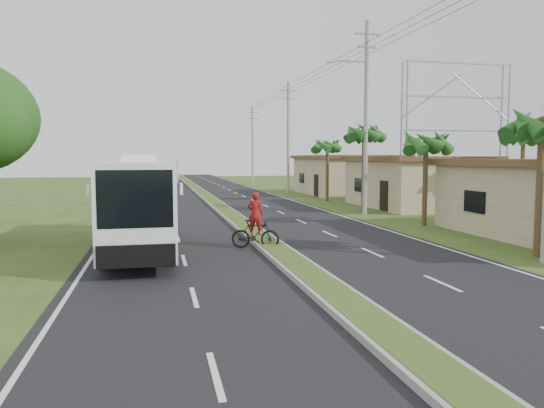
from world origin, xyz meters
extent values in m
plane|color=#334A1B|center=(0.00, 0.00, 0.00)|extent=(180.00, 180.00, 0.00)
cube|color=black|center=(0.00, 20.00, 0.01)|extent=(14.00, 160.00, 0.02)
cube|color=gray|center=(0.00, 20.00, 0.10)|extent=(1.20, 160.00, 0.17)
cube|color=#334A1B|center=(0.00, 20.00, 0.18)|extent=(0.95, 160.00, 0.02)
cube|color=silver|center=(-6.70, 20.00, 0.00)|extent=(0.12, 160.00, 0.01)
cube|color=silver|center=(6.70, 20.00, 0.00)|extent=(0.12, 160.00, 0.01)
cube|color=tan|center=(14.00, 22.00, 1.68)|extent=(7.00, 10.00, 3.35)
cube|color=brown|center=(14.00, 22.00, 3.51)|extent=(7.60, 10.60, 0.32)
cube|color=tan|center=(14.00, 36.00, 1.75)|extent=(8.00, 11.00, 3.50)
cube|color=brown|center=(14.00, 36.00, 3.66)|extent=(8.60, 11.60, 0.32)
cylinder|color=#473321|center=(9.00, 3.00, 2.50)|extent=(0.26, 0.26, 5.00)
cylinder|color=#473321|center=(9.40, 12.00, 2.30)|extent=(0.26, 0.26, 4.60)
cylinder|color=#473321|center=(8.80, 19.00, 2.70)|extent=(0.26, 0.26, 5.40)
cylinder|color=#473321|center=(9.30, 28.00, 2.40)|extent=(0.26, 0.26, 4.80)
cylinder|color=#473321|center=(17.50, 15.00, 2.60)|extent=(0.26, 0.26, 5.20)
cylinder|color=gray|center=(8.50, 18.00, 6.00)|extent=(0.28, 0.28, 12.00)
cube|color=gray|center=(8.50, 18.00, 11.20)|extent=(1.60, 0.12, 0.12)
cube|color=gray|center=(8.50, 18.00, 10.40)|extent=(1.20, 0.10, 0.10)
cube|color=gray|center=(7.30, 18.00, 9.50)|extent=(2.40, 0.10, 0.10)
cylinder|color=gray|center=(8.50, 38.00, 5.50)|extent=(0.28, 0.28, 11.00)
cube|color=gray|center=(8.50, 38.00, 10.20)|extent=(1.60, 0.12, 0.12)
cube|color=gray|center=(8.50, 38.00, 9.40)|extent=(1.20, 0.10, 0.10)
cylinder|color=gray|center=(8.50, 58.00, 5.25)|extent=(0.28, 0.28, 10.50)
cube|color=gray|center=(8.50, 58.00, 9.70)|extent=(1.60, 0.12, 0.12)
cube|color=gray|center=(8.50, 58.00, 8.90)|extent=(1.20, 0.10, 0.10)
cylinder|color=gray|center=(17.00, 29.50, 6.00)|extent=(0.18, 0.18, 12.00)
cylinder|color=gray|center=(27.00, 29.50, 6.00)|extent=(0.18, 0.18, 12.00)
cylinder|color=gray|center=(17.00, 30.50, 6.00)|extent=(0.18, 0.18, 12.00)
cylinder|color=gray|center=(27.00, 30.50, 6.00)|extent=(0.18, 0.18, 12.00)
cube|color=gray|center=(22.00, 30.00, 6.00)|extent=(10.00, 0.14, 0.14)
cube|color=gray|center=(22.00, 30.00, 9.00)|extent=(10.00, 0.14, 0.14)
cube|color=gray|center=(22.00, 30.00, 12.00)|extent=(10.00, 0.14, 0.14)
cube|color=white|center=(-5.05, 7.82, 1.92)|extent=(2.48, 11.41, 2.99)
cube|color=black|center=(-5.05, 8.39, 2.58)|extent=(2.51, 9.13, 1.20)
cube|color=black|center=(-4.99, 2.19, 2.40)|extent=(2.14, 0.16, 1.67)
cube|color=#B2150E|center=(-5.04, 6.68, 1.32)|extent=(2.47, 4.96, 0.52)
cube|color=yellow|center=(-5.05, 8.11, 1.08)|extent=(2.45, 2.87, 0.24)
cube|color=white|center=(-5.06, 8.96, 3.55)|extent=(1.35, 2.29, 0.27)
cylinder|color=black|center=(-6.08, 4.21, 0.49)|extent=(0.31, 0.99, 0.99)
cylinder|color=black|center=(-3.94, 4.23, 0.49)|extent=(0.31, 0.99, 0.99)
cylinder|color=black|center=(-6.15, 10.85, 0.49)|extent=(0.31, 0.99, 0.99)
cylinder|color=black|center=(-4.01, 10.87, 0.49)|extent=(0.31, 0.99, 0.99)
cube|color=silver|center=(-3.04, 55.41, 1.67)|extent=(3.31, 11.14, 3.06)
cube|color=black|center=(-3.00, 55.89, 2.59)|extent=(3.12, 8.29, 1.04)
cube|color=orange|center=(-3.12, 54.46, 1.09)|extent=(2.88, 5.44, 0.33)
cylinder|color=black|center=(-4.47, 50.98, 0.46)|extent=(0.36, 0.94, 0.92)
cylinder|color=black|center=(-2.38, 50.80, 0.46)|extent=(0.36, 0.94, 0.92)
cylinder|color=black|center=(-3.74, 59.54, 0.46)|extent=(0.36, 0.94, 0.92)
cylinder|color=black|center=(-1.65, 59.36, 0.46)|extent=(0.36, 0.94, 0.92)
imported|color=black|center=(-0.62, 6.87, 0.57)|extent=(1.97, 1.10, 1.14)
imported|color=maroon|center=(-0.62, 6.87, 1.40)|extent=(0.72, 0.58, 1.70)
camera|label=1|loc=(-4.39, -13.42, 3.58)|focal=35.00mm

